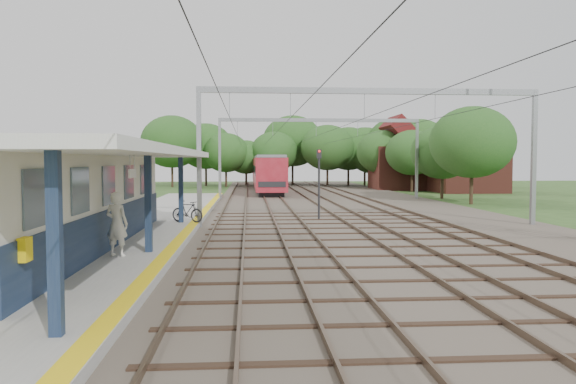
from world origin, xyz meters
name	(u,v)px	position (x,y,z in m)	size (l,w,h in m)	color
ground	(360,305)	(0.00, 0.00, 0.00)	(160.00, 160.00, 0.00)	#2D4C1E
ballast_bed	(334,204)	(4.00, 30.00, 0.05)	(18.00, 90.00, 0.10)	#473D33
platform	(145,229)	(-7.50, 14.00, 0.17)	(5.00, 52.00, 0.35)	gray
yellow_stripe	(193,224)	(-5.25, 14.00, 0.35)	(0.45, 52.00, 0.01)	yellow
station_building	(66,199)	(-8.88, 7.00, 2.04)	(3.41, 18.00, 3.40)	beige
canopy	(90,153)	(-7.77, 6.00, 3.64)	(6.40, 20.00, 3.44)	#13223C
rail_tracks	(302,203)	(1.50, 30.00, 0.18)	(11.80, 88.00, 0.15)	brown
catenary_system	(336,130)	(3.39, 25.28, 5.51)	(17.22, 88.00, 7.00)	gray
tree_band	(300,149)	(3.84, 57.12, 4.92)	(31.72, 30.88, 8.82)	#382619
house_near	(468,165)	(21.00, 46.00, 2.99)	(7.00, 6.12, 7.89)	brown
house_far	(407,162)	(16.00, 52.00, 3.23)	(8.00, 6.12, 8.66)	brown
person	(117,224)	(-6.75, 5.20, 1.38)	(0.75, 0.49, 2.05)	silver
bicycle	(187,211)	(-5.60, 15.00, 0.89)	(0.51, 1.80, 1.08)	black
train	(266,171)	(-0.50, 54.96, 2.14)	(2.92, 36.34, 3.83)	black
signal_post	(319,177)	(1.35, 18.33, 2.45)	(0.29, 0.26, 4.01)	black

